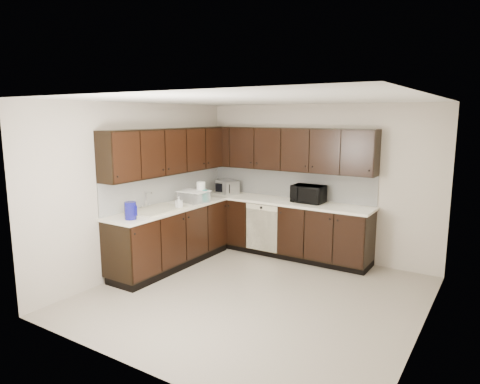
# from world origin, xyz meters

# --- Properties ---
(floor) EXTENTS (4.00, 4.00, 0.00)m
(floor) POSITION_xyz_m (0.00, 0.00, 0.00)
(floor) COLOR gray
(floor) RESTS_ON ground
(ceiling) EXTENTS (4.00, 4.00, 0.00)m
(ceiling) POSITION_xyz_m (0.00, 0.00, 2.50)
(ceiling) COLOR white
(ceiling) RESTS_ON wall_back
(wall_back) EXTENTS (4.00, 0.02, 2.50)m
(wall_back) POSITION_xyz_m (0.00, 2.00, 1.25)
(wall_back) COLOR #BBB0A0
(wall_back) RESTS_ON floor
(wall_left) EXTENTS (0.02, 4.00, 2.50)m
(wall_left) POSITION_xyz_m (-2.00, 0.00, 1.25)
(wall_left) COLOR #BBB0A0
(wall_left) RESTS_ON floor
(wall_right) EXTENTS (0.02, 4.00, 2.50)m
(wall_right) POSITION_xyz_m (2.00, 0.00, 1.25)
(wall_right) COLOR #BBB0A0
(wall_right) RESTS_ON floor
(wall_front) EXTENTS (4.00, 0.02, 2.50)m
(wall_front) POSITION_xyz_m (0.00, -2.00, 1.25)
(wall_front) COLOR #BBB0A0
(wall_front) RESTS_ON floor
(lower_cabinets) EXTENTS (3.00, 2.80, 0.90)m
(lower_cabinets) POSITION_xyz_m (-1.01, 1.11, 0.41)
(lower_cabinets) COLOR black
(lower_cabinets) RESTS_ON floor
(countertop) EXTENTS (3.03, 2.83, 0.04)m
(countertop) POSITION_xyz_m (-1.01, 1.11, 0.92)
(countertop) COLOR white
(countertop) RESTS_ON lower_cabinets
(backsplash) EXTENTS (3.00, 2.80, 0.48)m
(backsplash) POSITION_xyz_m (-1.22, 1.32, 1.18)
(backsplash) COLOR silver
(backsplash) RESTS_ON countertop
(upper_cabinets) EXTENTS (3.00, 2.80, 0.70)m
(upper_cabinets) POSITION_xyz_m (-1.10, 1.20, 1.77)
(upper_cabinets) COLOR black
(upper_cabinets) RESTS_ON wall_back
(dishwasher) EXTENTS (0.58, 0.04, 0.78)m
(dishwasher) POSITION_xyz_m (-0.70, 1.41, 0.55)
(dishwasher) COLOR beige
(dishwasher) RESTS_ON lower_cabinets
(sink) EXTENTS (0.54, 0.82, 0.42)m
(sink) POSITION_xyz_m (-1.68, -0.01, 0.88)
(sink) COLOR beige
(sink) RESTS_ON countertop
(microwave) EXTENTS (0.51, 0.35, 0.28)m
(microwave) POSITION_xyz_m (-0.03, 1.73, 1.08)
(microwave) COLOR black
(microwave) RESTS_ON countertop
(soap_bottle_a) EXTENTS (0.10, 0.10, 0.18)m
(soap_bottle_a) POSITION_xyz_m (-1.48, 0.27, 1.03)
(soap_bottle_a) COLOR gray
(soap_bottle_a) RESTS_ON countertop
(soap_bottle_b) EXTENTS (0.11, 0.11, 0.26)m
(soap_bottle_b) POSITION_xyz_m (-1.84, 1.27, 1.07)
(soap_bottle_b) COLOR gray
(soap_bottle_b) RESTS_ON countertop
(toaster_oven) EXTENTS (0.46, 0.41, 0.24)m
(toaster_oven) POSITION_xyz_m (-1.59, 1.71, 1.06)
(toaster_oven) COLOR silver
(toaster_oven) RESTS_ON countertop
(storage_bin) EXTENTS (0.52, 0.44, 0.17)m
(storage_bin) POSITION_xyz_m (-1.62, 0.79, 1.03)
(storage_bin) COLOR silver
(storage_bin) RESTS_ON countertop
(blue_pitcher) EXTENTS (0.21, 0.21, 0.24)m
(blue_pitcher) POSITION_xyz_m (-1.58, -0.60, 1.06)
(blue_pitcher) COLOR #100F8C
(blue_pitcher) RESTS_ON countertop
(teal_tumbler) EXTENTS (0.10, 0.10, 0.19)m
(teal_tumbler) POSITION_xyz_m (-1.48, 0.91, 1.04)
(teal_tumbler) COLOR #0C8C7F
(teal_tumbler) RESTS_ON countertop
(paper_towel_roll) EXTENTS (0.18, 0.18, 0.31)m
(paper_towel_roll) POSITION_xyz_m (-1.58, 0.93, 1.10)
(paper_towel_roll) COLOR white
(paper_towel_roll) RESTS_ON countertop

